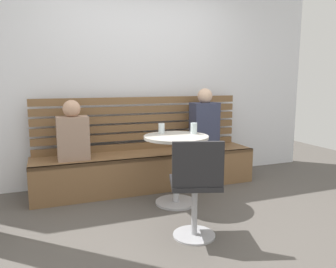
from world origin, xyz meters
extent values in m
plane|color=#514C47|center=(0.00, 0.00, 0.00)|extent=(8.00, 8.00, 0.00)
cube|color=silver|center=(0.00, 1.64, 1.45)|extent=(5.20, 0.10, 2.90)
cube|color=brown|center=(0.00, 1.20, 0.22)|extent=(2.70, 0.52, 0.44)
cube|color=brown|center=(0.00, 0.96, 0.42)|extent=(2.70, 0.04, 0.04)
cube|color=brown|center=(0.00, 1.44, 0.48)|extent=(2.65, 0.04, 0.09)
cube|color=brown|center=(0.00, 1.44, 0.61)|extent=(2.65, 0.04, 0.09)
cube|color=brown|center=(0.00, 1.44, 0.72)|extent=(2.65, 0.04, 0.09)
cube|color=brown|center=(0.00, 1.44, 0.84)|extent=(2.65, 0.04, 0.09)
cube|color=brown|center=(0.00, 1.44, 0.95)|extent=(2.65, 0.04, 0.09)
cube|color=brown|center=(0.00, 1.44, 1.06)|extent=(2.65, 0.04, 0.09)
cylinder|color=#ADADB2|center=(0.12, 0.58, 0.01)|extent=(0.44, 0.44, 0.02)
cylinder|color=#ADADB2|center=(0.12, 0.58, 0.37)|extent=(0.07, 0.07, 0.69)
cylinder|color=#B7B2A8|center=(0.12, 0.58, 0.72)|extent=(0.68, 0.68, 0.03)
cylinder|color=#ADADB2|center=(-0.02, -0.17, 0.01)|extent=(0.36, 0.36, 0.02)
cylinder|color=#ADADB2|center=(-0.02, -0.17, 0.23)|extent=(0.05, 0.05, 0.45)
cube|color=#232326|center=(-0.02, -0.17, 0.47)|extent=(0.50, 0.50, 0.04)
cube|color=#232326|center=(-0.07, -0.33, 0.67)|extent=(0.39, 0.16, 0.36)
cube|color=#333851|center=(0.77, 1.20, 0.74)|extent=(0.34, 0.22, 0.59)
sphere|color=#DBB293|center=(0.77, 1.20, 1.12)|extent=(0.19, 0.19, 0.19)
cube|color=#9E7F6B|center=(-0.87, 1.16, 0.68)|extent=(0.34, 0.22, 0.48)
sphere|color=tan|center=(-0.87, 1.16, 1.01)|extent=(0.19, 0.19, 0.19)
cylinder|color=silver|center=(0.35, 0.63, 0.80)|extent=(0.07, 0.07, 0.12)
cylinder|color=white|center=(0.04, 0.79, 0.80)|extent=(0.07, 0.07, 0.11)
camera|label=1|loc=(-1.16, -2.52, 1.30)|focal=34.88mm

